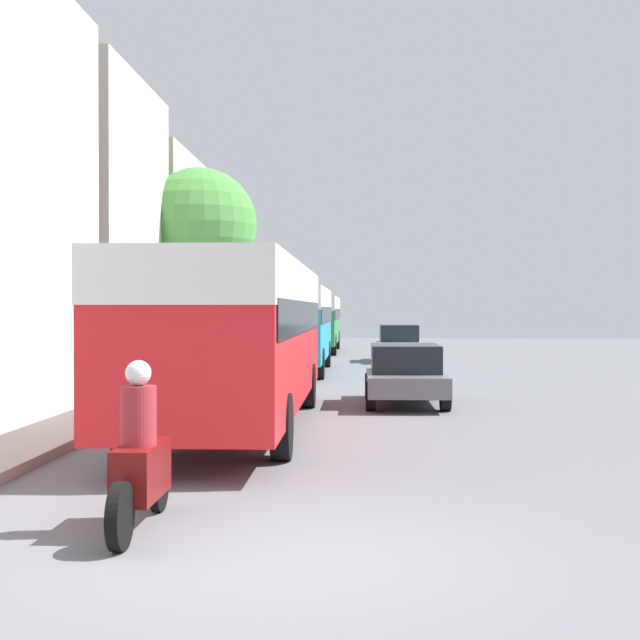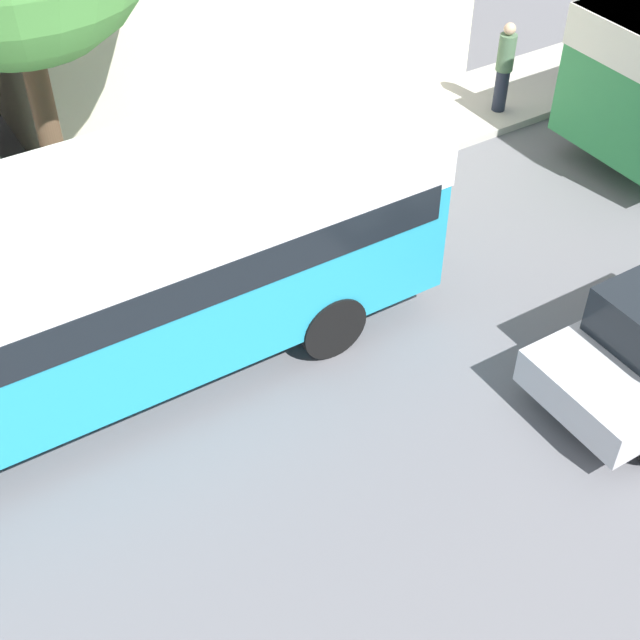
{
  "view_description": "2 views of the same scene",
  "coord_description": "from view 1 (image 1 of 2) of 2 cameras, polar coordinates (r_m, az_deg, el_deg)",
  "views": [
    {
      "loc": [
        0.57,
        -7.84,
        2.25
      ],
      "look_at": [
        -0.9,
        25.29,
        1.82
      ],
      "focal_mm": 50.0,
      "sensor_mm": 36.0,
      "label": 1
    },
    {
      "loc": [
        7.01,
        21.37,
        8.85
      ],
      "look_at": [
        -0.14,
        25.79,
        1.26
      ],
      "focal_mm": 50.0,
      "sensor_mm": 36.0,
      "label": 2
    }
  ],
  "objects": [
    {
      "name": "building_end_row",
      "position": [
        37.81,
        -11.75,
        3.75
      ],
      "size": [
        5.09,
        8.85,
        8.5
      ],
      "color": "beige",
      "rests_on": "ground_plane"
    },
    {
      "name": "car_far_curb",
      "position": [
        20.93,
        5.46,
        -3.4
      ],
      "size": [
        1.85,
        4.19,
        1.41
      ],
      "color": "slate",
      "rests_on": "ground_plane"
    },
    {
      "name": "bus_third_in_line",
      "position": [
        46.08,
        -0.48,
        0.26
      ],
      "size": [
        2.65,
        11.24,
        2.85
      ],
      "color": "#2D8447",
      "rests_on": "ground_plane"
    },
    {
      "name": "motorcycle_behind_lead",
      "position": [
        9.3,
        -11.44,
        -8.95
      ],
      "size": [
        0.38,
        2.24,
        1.73
      ],
      "color": "maroon",
      "rests_on": "ground_plane"
    },
    {
      "name": "bus_lead",
      "position": [
        16.75,
        -5.37,
        -0.14
      ],
      "size": [
        2.6,
        11.35,
        3.06
      ],
      "color": "red",
      "rests_on": "ground_plane"
    },
    {
      "name": "car_crossing",
      "position": [
        37.96,
        5.06,
        -1.45
      ],
      "size": [
        1.89,
        4.29,
        1.56
      ],
      "color": "#B7B7BC",
      "rests_on": "ground_plane"
    },
    {
      "name": "bus_following",
      "position": [
        31.26,
        -1.9,
        0.15
      ],
      "size": [
        2.62,
        9.68,
        2.96
      ],
      "color": "teal",
      "rests_on": "ground_plane"
    },
    {
      "name": "building_far_terrace",
      "position": [
        29.51,
        -17.83,
        5.47
      ],
      "size": [
        6.91,
        7.54,
        9.41
      ],
      "color": "beige",
      "rests_on": "ground_plane"
    },
    {
      "name": "ground_plane",
      "position": [
        8.18,
        -1.61,
        -15.21
      ],
      "size": [
        120.0,
        120.0,
        0.0
      ],
      "primitive_type": "plane",
      "color": "slate"
    },
    {
      "name": "street_tree",
      "position": [
        32.63,
        -7.72,
        5.98
      ],
      "size": [
        4.18,
        4.18,
        7.19
      ],
      "color": "brown",
      "rests_on": "sidewalk"
    },
    {
      "name": "pedestrian_near_curb",
      "position": [
        40.89,
        -4.74,
        -0.91
      ],
      "size": [
        0.33,
        0.33,
        1.77
      ],
      "color": "#232838",
      "rests_on": "sidewalk"
    }
  ]
}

